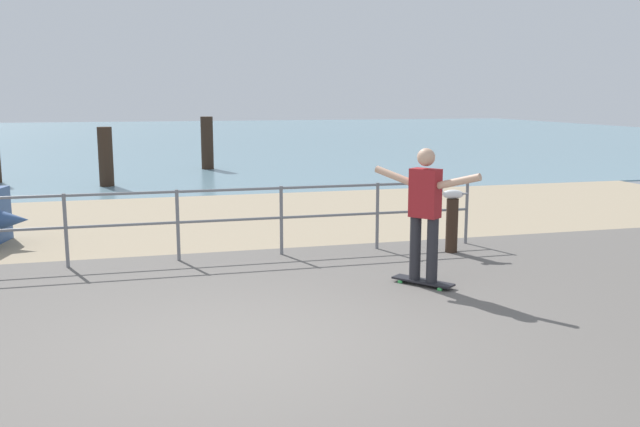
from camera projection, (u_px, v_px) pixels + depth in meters
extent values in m
cube|color=#605B56|center=(272.00, 390.00, 5.52)|extent=(24.00, 10.00, 0.04)
cube|color=tan|center=(194.00, 219.00, 13.14)|extent=(24.00, 6.00, 0.04)
cube|color=slate|center=(156.00, 137.00, 39.81)|extent=(72.00, 50.00, 0.04)
cylinder|color=slate|center=(66.00, 231.00, 9.31)|extent=(0.05, 0.05, 1.05)
cylinder|color=slate|center=(178.00, 226.00, 9.69)|extent=(0.05, 0.05, 1.05)
cylinder|color=slate|center=(281.00, 221.00, 10.07)|extent=(0.05, 0.05, 1.05)
cylinder|color=slate|center=(377.00, 217.00, 10.45)|extent=(0.05, 0.05, 1.05)
cylinder|color=slate|center=(467.00, 212.00, 10.83)|extent=(0.05, 0.05, 1.05)
cylinder|color=slate|center=(121.00, 194.00, 9.42)|extent=(10.55, 0.04, 0.04)
cylinder|color=slate|center=(123.00, 225.00, 9.49)|extent=(10.55, 0.04, 0.04)
cube|color=black|center=(423.00, 281.00, 8.49)|extent=(0.64, 0.76, 0.02)
cylinder|color=#3FBF59|center=(446.00, 287.00, 8.39)|extent=(0.06, 0.07, 0.06)
cylinder|color=#3FBF59|center=(440.00, 290.00, 8.27)|extent=(0.06, 0.07, 0.06)
cylinder|color=#3FBF59|center=(407.00, 279.00, 8.73)|extent=(0.06, 0.07, 0.06)
cylinder|color=#3FBF59|center=(400.00, 282.00, 8.61)|extent=(0.06, 0.07, 0.06)
cylinder|color=#26262B|center=(432.00, 250.00, 8.35)|extent=(0.14, 0.14, 0.80)
cylinder|color=#26262B|center=(415.00, 248.00, 8.49)|extent=(0.14, 0.14, 0.80)
cube|color=maroon|center=(425.00, 193.00, 8.30)|extent=(0.38, 0.41, 0.60)
sphere|color=tan|center=(426.00, 157.00, 8.23)|extent=(0.22, 0.22, 0.22)
cylinder|color=tan|center=(459.00, 181.00, 8.00)|extent=(0.41, 0.50, 0.23)
cylinder|color=tan|center=(394.00, 176.00, 8.54)|extent=(0.41, 0.50, 0.23)
cylinder|color=#332319|center=(452.00, 226.00, 10.24)|extent=(0.18, 0.18, 0.84)
ellipsoid|color=white|center=(453.00, 194.00, 10.16)|extent=(0.35, 0.22, 0.14)
sphere|color=white|center=(440.00, 190.00, 10.15)|extent=(0.09, 0.09, 0.09)
cone|color=gold|center=(437.00, 190.00, 10.15)|extent=(0.05, 0.04, 0.02)
cube|color=slate|center=(464.00, 194.00, 10.15)|extent=(0.14, 0.11, 0.02)
cylinder|color=#332319|center=(106.00, 157.00, 17.75)|extent=(0.37, 0.37, 1.57)
cylinder|color=#332319|center=(207.00, 143.00, 21.94)|extent=(0.39, 0.39, 1.71)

